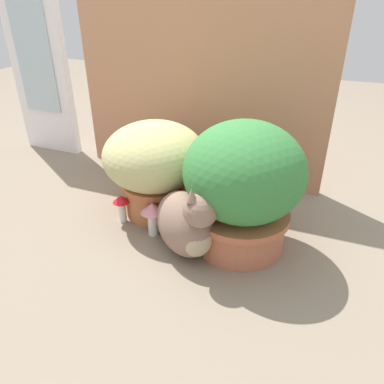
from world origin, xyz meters
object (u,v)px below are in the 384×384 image
(mushroom_ornament_red, at_px, (122,203))
(mushroom_ornament_pink, at_px, (153,213))
(grass_planter, at_px, (155,164))
(cat, at_px, (187,223))
(leafy_planter, at_px, (243,185))

(mushroom_ornament_red, height_order, mushroom_ornament_pink, mushroom_ornament_pink)
(grass_planter, xyz_separation_m, cat, (0.22, -0.20, -0.09))
(mushroom_ornament_red, bearing_deg, cat, -16.02)
(grass_planter, bearing_deg, mushroom_ornament_pink, -68.48)
(cat, bearing_deg, grass_planter, 136.75)
(leafy_planter, height_order, mushroom_ornament_pink, leafy_planter)
(leafy_planter, height_order, mushroom_ornament_red, leafy_planter)
(grass_planter, height_order, cat, grass_planter)
(grass_planter, relative_size, leafy_planter, 0.87)
(leafy_planter, xyz_separation_m, cat, (-0.16, -0.11, -0.12))
(leafy_planter, xyz_separation_m, mushroom_ornament_red, (-0.47, -0.02, -0.16))
(leafy_planter, relative_size, mushroom_ornament_pink, 3.41)
(grass_planter, height_order, mushroom_ornament_red, grass_planter)
(mushroom_ornament_red, distance_m, mushroom_ornament_pink, 0.16)
(leafy_planter, distance_m, cat, 0.23)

